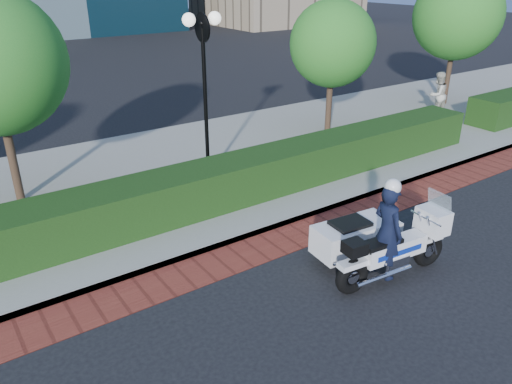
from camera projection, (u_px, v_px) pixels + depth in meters
ground at (303, 285)px, 9.16m from camera, size 120.00×120.00×0.00m
brick_strip at (256, 250)px, 10.28m from camera, size 60.00×1.00×0.01m
sidewalk at (162, 178)px, 13.61m from camera, size 60.00×8.00×0.15m
hedge_main at (205, 188)px, 11.58m from camera, size 18.00×1.20×1.00m
lamppost at (204, 72)px, 12.34m from camera, size 1.02×0.70×4.21m
tree_c at (333, 44)px, 16.14m from camera, size 2.80×2.80×4.30m
tree_d at (458, 15)px, 19.30m from camera, size 3.40×3.40×5.16m
police_motorcycle at (376, 238)px, 9.31m from camera, size 2.55×1.91×2.06m
pedestrian at (437, 95)px, 18.46m from camera, size 0.83×0.64×1.69m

